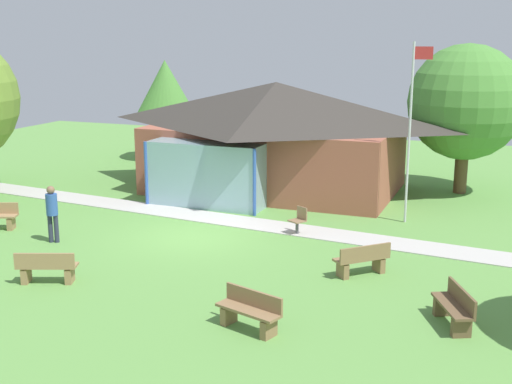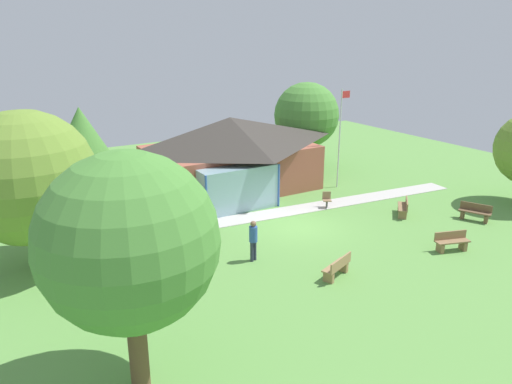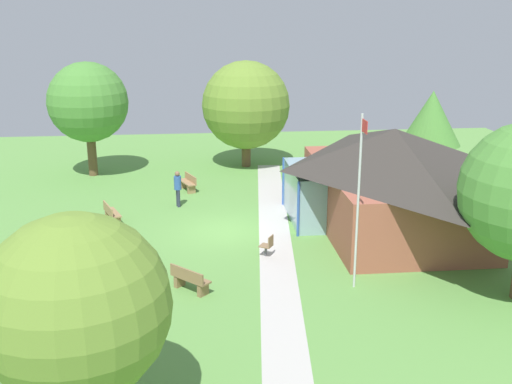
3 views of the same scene
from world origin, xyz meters
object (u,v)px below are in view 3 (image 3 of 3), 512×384
at_px(bench_lawn_far_right, 108,320).
at_px(tree_far_east, 77,307).
at_px(pavilion, 388,177).
at_px(bench_front_center, 112,214).
at_px(bench_front_right, 72,267).
at_px(patio_chair_lawn_spare, 267,247).
at_px(tree_behind_pavilion_left, 432,118).
at_px(tree_west_hedge, 246,105).
at_px(visitor_strolling_lawn, 178,186).
at_px(flagpole, 359,195).
at_px(bench_mid_left, 188,183).
at_px(bench_mid_right, 190,280).
at_px(tree_lawn_corner, 88,102).

distance_m(bench_lawn_far_right, tree_far_east, 5.18).
xyz_separation_m(pavilion, bench_front_center, (-1.73, -11.86, -1.84)).
height_order(bench_lawn_far_right, bench_front_right, same).
relative_size(patio_chair_lawn_spare, tree_behind_pavilion_left, 0.18).
relative_size(pavilion, tree_west_hedge, 1.66).
height_order(bench_front_right, visitor_strolling_lawn, visitor_strolling_lawn).
bearing_deg(flagpole, bench_mid_left, -155.23).
height_order(bench_front_right, tree_far_east, tree_far_east).
xyz_separation_m(bench_front_center, tree_behind_pavilion_left, (-5.65, 16.53, 3.01)).
bearing_deg(bench_lawn_far_right, flagpole, -9.63).
bearing_deg(bench_front_center, bench_mid_left, 123.51).
distance_m(tree_far_east, tree_behind_pavilion_left, 25.05).
relative_size(bench_mid_right, tree_behind_pavilion_left, 0.28).
distance_m(bench_front_center, bench_mid_right, 8.03).
height_order(tree_far_east, tree_west_hedge, tree_west_hedge).
bearing_deg(tree_lawn_corner, bench_front_right, 5.75).
height_order(bench_mid_left, bench_mid_right, same).
bearing_deg(tree_far_east, bench_lawn_far_right, -178.47).
bearing_deg(pavilion, bench_lawn_far_right, -53.15).
relative_size(pavilion, bench_front_center, 6.70).
bearing_deg(tree_far_east, bench_mid_left, 173.71).
bearing_deg(bench_front_right, bench_lawn_far_right, -138.25).
xyz_separation_m(bench_front_center, bench_mid_right, (7.25, 3.46, 0.00)).
distance_m(pavilion, bench_mid_right, 10.22).
distance_m(bench_mid_left, patio_chair_lawn_spare, 9.78).
xyz_separation_m(bench_front_center, tree_far_east, (14.20, 1.25, 2.69)).
xyz_separation_m(tree_west_hedge, tree_behind_pavilion_left, (3.97, 9.75, -0.28)).
height_order(bench_mid_right, patio_chair_lawn_spare, patio_chair_lawn_spare).
distance_m(bench_mid_right, patio_chair_lawn_spare, 3.94).
height_order(flagpole, bench_mid_left, flagpole).
distance_m(bench_mid_left, bench_mid_right, 11.96).
distance_m(bench_front_right, tree_west_hedge, 17.38).
bearing_deg(patio_chair_lawn_spare, tree_far_east, -177.66).
bearing_deg(bench_mid_right, flagpole, 42.35).
distance_m(bench_front_center, tree_far_east, 14.50).
height_order(bench_mid_left, tree_west_hedge, tree_west_hedge).
bearing_deg(bench_lawn_far_right, tree_behind_pavilion_left, 19.34).
bearing_deg(bench_lawn_far_right, tree_west_hedge, 48.07).
bearing_deg(flagpole, bench_front_center, -129.94).
height_order(bench_mid_left, tree_behind_pavilion_left, tree_behind_pavilion_left).
xyz_separation_m(bench_lawn_far_right, bench_mid_right, (-2.52, 2.33, 0.00)).
bearing_deg(tree_behind_pavilion_left, bench_lawn_far_right, -44.97).
bearing_deg(visitor_strolling_lawn, patio_chair_lawn_spare, 9.74).
relative_size(flagpole, bench_lawn_far_right, 3.82).
height_order(bench_lawn_far_right, tree_west_hedge, tree_west_hedge).
distance_m(pavilion, tree_far_east, 16.39).
distance_m(bench_mid_right, tree_behind_pavilion_left, 18.61).
xyz_separation_m(bench_front_right, tree_west_hedge, (-15.37, 7.43, 3.28)).
xyz_separation_m(tree_far_east, tree_lawn_corner, (-22.58, -3.32, 1.06)).
relative_size(pavilion, bench_front_right, 6.68).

